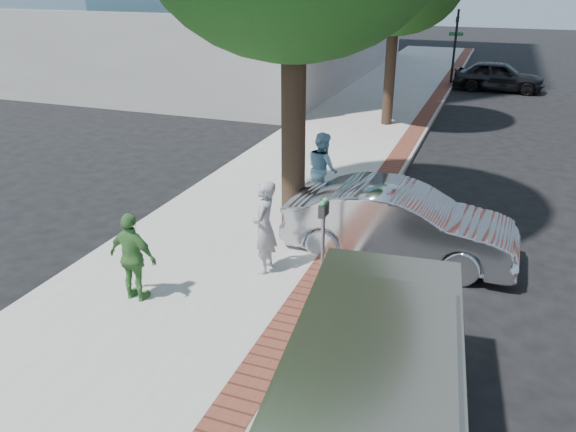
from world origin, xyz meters
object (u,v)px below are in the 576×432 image
at_px(person_officer, 323,168).
at_px(person_green, 133,257).
at_px(person_gray, 264,227).
at_px(van, 372,393).
at_px(parking_meter, 323,221).
at_px(bg_car, 499,76).
at_px(sedan_silver, 400,223).

bearing_deg(person_officer, person_green, 123.51).
xyz_separation_m(person_gray, van, (2.87, -3.67, -0.06)).
height_order(parking_meter, person_officer, person_officer).
bearing_deg(person_green, person_gray, -129.94).
xyz_separation_m(person_officer, bg_car, (3.62, 17.84, -0.31)).
distance_m(person_gray, van, 4.66).
relative_size(parking_meter, van, 0.29).
bearing_deg(bg_car, person_officer, 169.98).
bearing_deg(parking_meter, van, -65.46).
bearing_deg(sedan_silver, person_officer, 49.55).
height_order(person_green, van, van).
distance_m(person_gray, bg_car, 21.85).
bearing_deg(parking_meter, person_green, -142.80).
height_order(sedan_silver, van, van).
height_order(person_green, bg_car, person_green).
bearing_deg(van, person_green, 151.17).
xyz_separation_m(bg_car, van, (-0.73, -25.21, 0.26)).
bearing_deg(person_gray, parking_meter, 101.75).
bearing_deg(sedan_silver, bg_car, -3.14).
xyz_separation_m(parking_meter, bg_car, (2.56, 21.20, -0.47)).
xyz_separation_m(person_gray, bg_car, (3.60, 21.55, -0.32)).
distance_m(parking_meter, sedan_silver, 1.88).
xyz_separation_m(person_gray, person_officer, (-0.02, 3.71, -0.01)).
distance_m(person_officer, person_green, 5.69).
height_order(person_officer, sedan_silver, person_officer).
relative_size(sedan_silver, bg_car, 1.07).
distance_m(person_officer, sedan_silver, 3.01).
bearing_deg(van, bg_car, 82.45).
xyz_separation_m(parking_meter, person_green, (-2.74, -2.08, -0.25)).
xyz_separation_m(sedan_silver, bg_car, (1.37, 19.82, -0.02)).
relative_size(person_green, van, 0.32).
bearing_deg(person_officer, van, 162.07).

